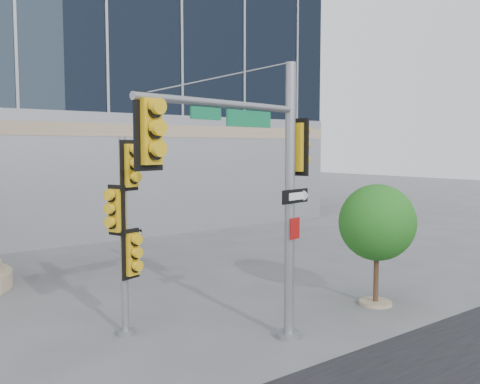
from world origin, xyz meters
TOP-DOWN VIEW (x-y plane):
  - ground at (0.00, 0.00)m, footprint 120.00×120.00m
  - main_signal_pole at (-1.26, -0.73)m, footprint 4.84×1.38m
  - secondary_signal_pole at (-3.07, 1.89)m, footprint 0.87×0.62m
  - street_tree at (3.60, -0.09)m, footprint 2.18×2.13m

SIDE VIEW (x-z plane):
  - ground at x=0.00m, z-range 0.00..0.00m
  - street_tree at x=3.60m, z-range 0.54..3.93m
  - secondary_signal_pole at x=-3.07m, z-range 0.41..5.05m
  - main_signal_pole at x=-1.26m, z-range 0.75..7.05m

